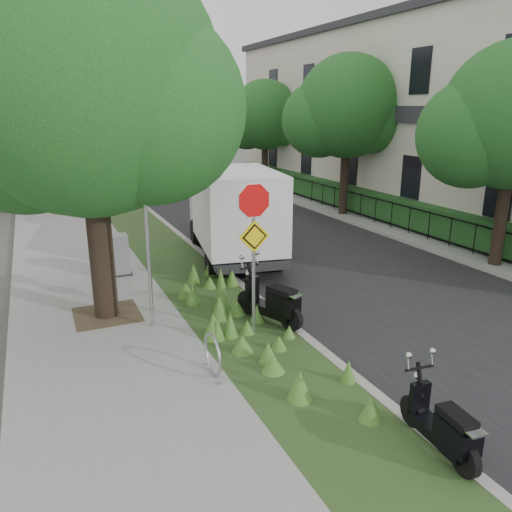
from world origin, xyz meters
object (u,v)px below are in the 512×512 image
Objects in this scene: sign_assembly at (254,228)px; box_truck at (234,210)px; scooter_far at (447,433)px; utility_cabinet at (115,256)px; scooter_near at (276,306)px.

sign_assembly is 0.58× the size of box_truck.
scooter_far is at bearing -95.32° from box_truck.
sign_assembly is 5.65m from box_truck.
sign_assembly is at bearing -68.58° from utility_cabinet.
scooter_far is 9.88m from box_truck.
scooter_far is at bearing -73.78° from utility_cabinet.
utility_cabinet is (-2.74, 9.43, 0.17)m from scooter_far.
scooter_near is 5.33m from box_truck.
utility_cabinet is (-1.96, 5.00, -1.67)m from sign_assembly.
scooter_far is 1.40× the size of utility_cabinet.
scooter_far is 0.28× the size of box_truck.
scooter_near is at bearing -61.76° from utility_cabinet.
box_truck is at bearing 5.39° from utility_cabinet.
box_truck is (1.10, 5.11, 1.03)m from scooter_near.
scooter_far is at bearing -79.98° from sign_assembly.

